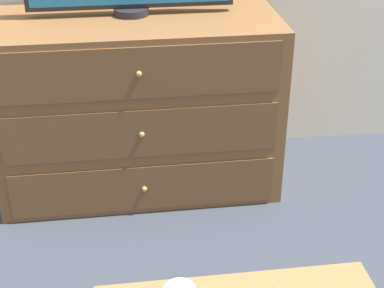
# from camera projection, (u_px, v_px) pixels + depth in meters

# --- Properties ---
(ground_plane) EXTENTS (12.00, 12.00, 0.00)m
(ground_plane) POSITION_uv_depth(u_px,v_px,m) (130.00, 149.00, 3.13)
(ground_plane) COLOR #383D47
(dresser) EXTENTS (1.24, 0.58, 0.80)m
(dresser) POSITION_uv_depth(u_px,v_px,m) (138.00, 105.00, 2.67)
(dresser) COLOR brown
(dresser) RESTS_ON ground_plane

